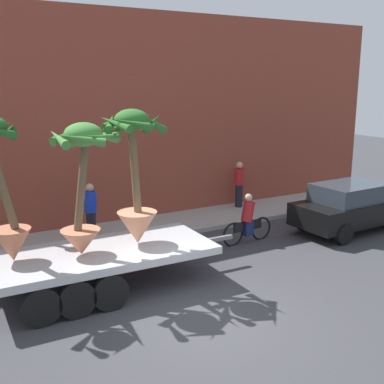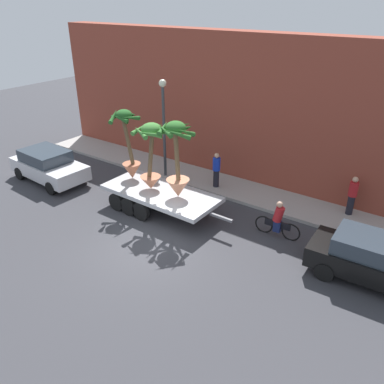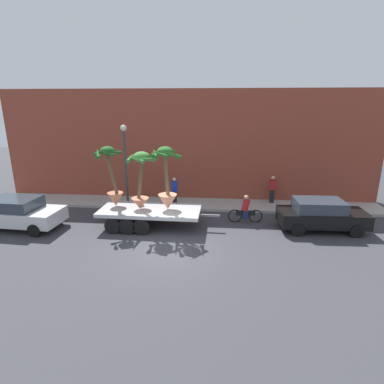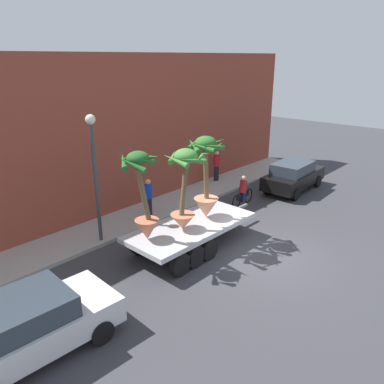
{
  "view_description": "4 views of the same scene",
  "coord_description": "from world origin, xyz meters",
  "px_view_note": "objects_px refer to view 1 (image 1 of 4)",
  "views": [
    {
      "loc": [
        -4.67,
        -7.62,
        4.77
      ],
      "look_at": [
        1.29,
        2.89,
        1.96
      ],
      "focal_mm": 44.67,
      "sensor_mm": 36.0,
      "label": 1
    },
    {
      "loc": [
        8.36,
        -8.96,
        8.42
      ],
      "look_at": [
        0.26,
        2.48,
        1.39
      ],
      "focal_mm": 36.67,
      "sensor_mm": 36.0,
      "label": 2
    },
    {
      "loc": [
        2.15,
        -12.04,
        6.17
      ],
      "look_at": [
        0.71,
        3.45,
        1.63
      ],
      "focal_mm": 28.6,
      "sensor_mm": 36.0,
      "label": 3
    },
    {
      "loc": [
        -10.87,
        -6.21,
        6.87
      ],
      "look_at": [
        -0.53,
        3.13,
        1.88
      ],
      "focal_mm": 35.51,
      "sensor_mm": 36.0,
      "label": 4
    }
  ],
  "objects_px": {
    "parked_car": "(353,206)",
    "pedestrian_far_left": "(239,184)",
    "pedestrian_near_gate": "(91,211)",
    "flatbed_trailer": "(92,261)",
    "potted_palm_rear": "(83,182)",
    "potted_palm_middle": "(2,193)",
    "potted_palm_front": "(135,180)",
    "cyclist": "(248,221)"
  },
  "relations": [
    {
      "from": "potted_palm_rear",
      "to": "potted_palm_middle",
      "type": "distance_m",
      "value": 1.66
    },
    {
      "from": "potted_palm_middle",
      "to": "potted_palm_front",
      "type": "xyz_separation_m",
      "value": [
        2.88,
        -0.26,
        0.03
      ]
    },
    {
      "from": "parked_car",
      "to": "potted_palm_rear",
      "type": "bearing_deg",
      "value": -177.28
    },
    {
      "from": "flatbed_trailer",
      "to": "potted_palm_front",
      "type": "distance_m",
      "value": 2.11
    },
    {
      "from": "potted_palm_middle",
      "to": "potted_palm_front",
      "type": "bearing_deg",
      "value": -5.08
    },
    {
      "from": "potted_palm_front",
      "to": "pedestrian_far_left",
      "type": "relative_size",
      "value": 1.86
    },
    {
      "from": "potted_palm_front",
      "to": "pedestrian_near_gate",
      "type": "bearing_deg",
      "value": 91.83
    },
    {
      "from": "potted_palm_middle",
      "to": "potted_palm_front",
      "type": "distance_m",
      "value": 2.89
    },
    {
      "from": "potted_palm_rear",
      "to": "pedestrian_far_left",
      "type": "relative_size",
      "value": 1.72
    },
    {
      "from": "potted_palm_front",
      "to": "pedestrian_near_gate",
      "type": "height_order",
      "value": "potted_palm_front"
    },
    {
      "from": "flatbed_trailer",
      "to": "cyclist",
      "type": "height_order",
      "value": "cyclist"
    },
    {
      "from": "cyclist",
      "to": "parked_car",
      "type": "distance_m",
      "value": 3.74
    },
    {
      "from": "parked_car",
      "to": "pedestrian_far_left",
      "type": "distance_m",
      "value": 4.25
    },
    {
      "from": "flatbed_trailer",
      "to": "pedestrian_far_left",
      "type": "xyz_separation_m",
      "value": [
        7.04,
        4.22,
        0.29
      ]
    },
    {
      "from": "flatbed_trailer",
      "to": "parked_car",
      "type": "xyz_separation_m",
      "value": [
        8.84,
        0.37,
        0.08
      ]
    },
    {
      "from": "pedestrian_near_gate",
      "to": "pedestrian_far_left",
      "type": "relative_size",
      "value": 1.0
    },
    {
      "from": "flatbed_trailer",
      "to": "potted_palm_front",
      "type": "relative_size",
      "value": 1.92
    },
    {
      "from": "flatbed_trailer",
      "to": "pedestrian_far_left",
      "type": "height_order",
      "value": "pedestrian_far_left"
    },
    {
      "from": "flatbed_trailer",
      "to": "potted_palm_rear",
      "type": "relative_size",
      "value": 2.08
    },
    {
      "from": "potted_palm_middle",
      "to": "pedestrian_near_gate",
      "type": "xyz_separation_m",
      "value": [
        2.78,
        2.94,
        -1.45
      ]
    },
    {
      "from": "pedestrian_near_gate",
      "to": "cyclist",
      "type": "bearing_deg",
      "value": -27.34
    },
    {
      "from": "potted_palm_rear",
      "to": "pedestrian_near_gate",
      "type": "xyz_separation_m",
      "value": [
        1.16,
        3.29,
        -1.58
      ]
    },
    {
      "from": "potted_palm_rear",
      "to": "potted_palm_middle",
      "type": "xyz_separation_m",
      "value": [
        -1.62,
        0.35,
        -0.13
      ]
    },
    {
      "from": "potted_palm_rear",
      "to": "parked_car",
      "type": "distance_m",
      "value": 9.17
    },
    {
      "from": "potted_palm_middle",
      "to": "pedestrian_near_gate",
      "type": "bearing_deg",
      "value": 46.57
    },
    {
      "from": "flatbed_trailer",
      "to": "parked_car",
      "type": "bearing_deg",
      "value": 2.41
    },
    {
      "from": "pedestrian_near_gate",
      "to": "potted_palm_rear",
      "type": "bearing_deg",
      "value": -109.49
    },
    {
      "from": "potted_palm_rear",
      "to": "pedestrian_near_gate",
      "type": "height_order",
      "value": "potted_palm_rear"
    },
    {
      "from": "parked_car",
      "to": "pedestrian_near_gate",
      "type": "xyz_separation_m",
      "value": [
        -7.82,
        2.86,
        0.22
      ]
    },
    {
      "from": "cyclist",
      "to": "potted_palm_front",
      "type": "bearing_deg",
      "value": -165.48
    },
    {
      "from": "potted_palm_front",
      "to": "cyclist",
      "type": "distance_m",
      "value": 4.57
    },
    {
      "from": "parked_car",
      "to": "pedestrian_far_left",
      "type": "bearing_deg",
      "value": 115.06
    },
    {
      "from": "cyclist",
      "to": "pedestrian_far_left",
      "type": "bearing_deg",
      "value": 59.11
    },
    {
      "from": "parked_car",
      "to": "pedestrian_near_gate",
      "type": "distance_m",
      "value": 8.33
    },
    {
      "from": "potted_palm_middle",
      "to": "pedestrian_near_gate",
      "type": "distance_m",
      "value": 4.3
    },
    {
      "from": "potted_palm_rear",
      "to": "parked_car",
      "type": "bearing_deg",
      "value": 2.72
    },
    {
      "from": "potted_palm_front",
      "to": "parked_car",
      "type": "xyz_separation_m",
      "value": [
        7.71,
        0.33,
        -1.7
      ]
    },
    {
      "from": "pedestrian_near_gate",
      "to": "potted_palm_front",
      "type": "bearing_deg",
      "value": -88.17
    },
    {
      "from": "flatbed_trailer",
      "to": "pedestrian_near_gate",
      "type": "height_order",
      "value": "pedestrian_near_gate"
    },
    {
      "from": "parked_car",
      "to": "flatbed_trailer",
      "type": "bearing_deg",
      "value": -177.59
    },
    {
      "from": "potted_palm_front",
      "to": "pedestrian_near_gate",
      "type": "xyz_separation_m",
      "value": [
        -0.1,
        3.19,
        -1.48
      ]
    },
    {
      "from": "potted_palm_front",
      "to": "pedestrian_near_gate",
      "type": "distance_m",
      "value": 3.52
    }
  ]
}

